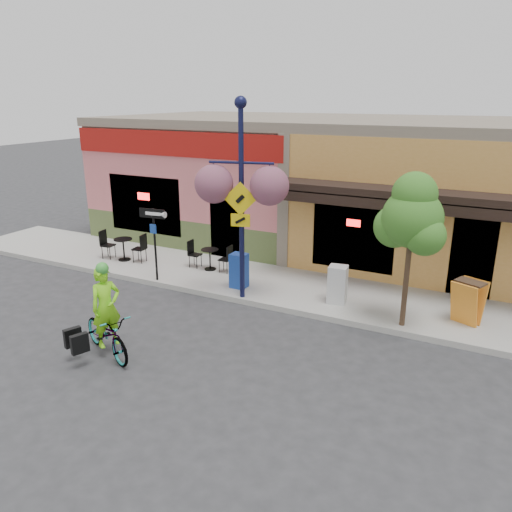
% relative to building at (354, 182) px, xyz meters
% --- Properties ---
extents(ground, '(90.00, 90.00, 0.00)m').
position_rel_building_xyz_m(ground, '(0.00, -7.50, -2.25)').
color(ground, '#2D2D30').
rests_on(ground, ground).
extents(sidewalk, '(24.00, 3.00, 0.15)m').
position_rel_building_xyz_m(sidewalk, '(0.00, -5.50, -2.17)').
color(sidewalk, '#9E9B93').
rests_on(sidewalk, ground).
extents(curb, '(24.00, 0.12, 0.15)m').
position_rel_building_xyz_m(curb, '(0.00, -6.95, -2.17)').
color(curb, '#A8A59E').
rests_on(curb, ground).
extents(building, '(18.20, 8.20, 4.50)m').
position_rel_building_xyz_m(building, '(0.00, 0.00, 0.00)').
color(building, '#CA6368').
rests_on(building, ground).
extents(bicycle, '(1.96, 1.31, 0.97)m').
position_rel_building_xyz_m(bicycle, '(-2.13, -10.63, -1.76)').
color(bicycle, maroon).
rests_on(bicycle, ground).
extents(cyclist_rider, '(0.62, 0.74, 1.72)m').
position_rel_building_xyz_m(cyclist_rider, '(-2.08, -10.63, -1.39)').
color(cyclist_rider, '#7DE418').
rests_on(cyclist_rider, ground).
extents(lamp_post, '(1.75, 1.06, 5.12)m').
position_rel_building_xyz_m(lamp_post, '(-0.94, -6.85, 0.46)').
color(lamp_post, '#121439').
rests_on(lamp_post, sidewalk).
extents(one_way_sign, '(0.82, 0.26, 2.11)m').
position_rel_building_xyz_m(one_way_sign, '(-3.75, -6.85, -1.04)').
color(one_way_sign, black).
rests_on(one_way_sign, sidewalk).
extents(cafe_set_left, '(1.65, 0.97, 0.94)m').
position_rel_building_xyz_m(cafe_set_left, '(-5.83, -5.86, -1.63)').
color(cafe_set_left, black).
rests_on(cafe_set_left, sidewalk).
extents(cafe_set_right, '(1.43, 0.73, 0.85)m').
position_rel_building_xyz_m(cafe_set_right, '(-2.85, -5.39, -1.67)').
color(cafe_set_right, black).
rests_on(cafe_set_right, sidewalk).
extents(newspaper_box_blue, '(0.45, 0.40, 0.97)m').
position_rel_building_xyz_m(newspaper_box_blue, '(-1.35, -6.27, -1.62)').
color(newspaper_box_blue, '#1A3F9F').
rests_on(newspaper_box_blue, sidewalk).
extents(newspaper_box_grey, '(0.50, 0.47, 0.98)m').
position_rel_building_xyz_m(newspaper_box_grey, '(1.42, -6.08, -1.61)').
color(newspaper_box_grey, silver).
rests_on(newspaper_box_grey, sidewalk).
extents(street_tree, '(1.61, 1.61, 3.62)m').
position_rel_building_xyz_m(street_tree, '(3.20, -6.67, -0.29)').
color(street_tree, '#3D7A26').
rests_on(street_tree, sidewalk).
extents(sandwich_board, '(0.76, 0.67, 1.05)m').
position_rel_building_xyz_m(sandwich_board, '(4.44, -6.06, -1.57)').
color(sandwich_board, orange).
rests_on(sandwich_board, sidewalk).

